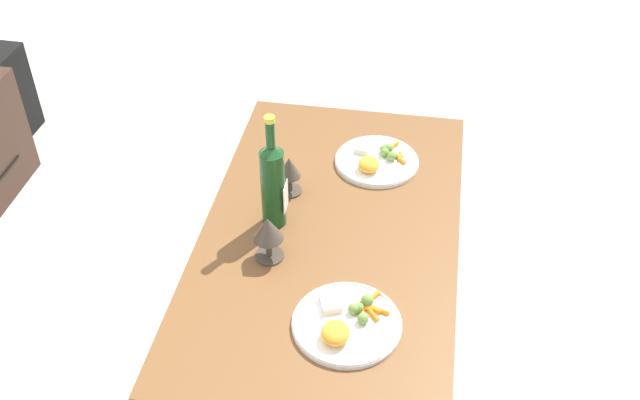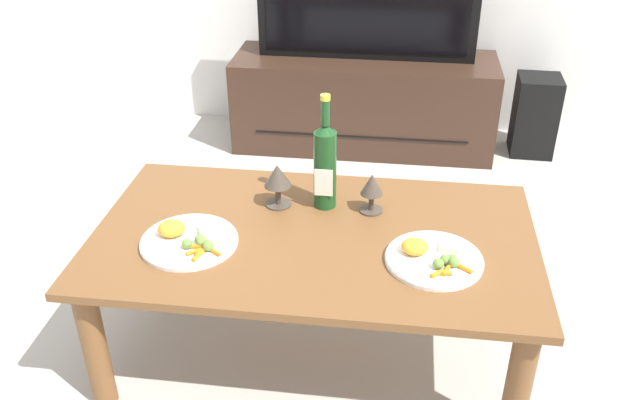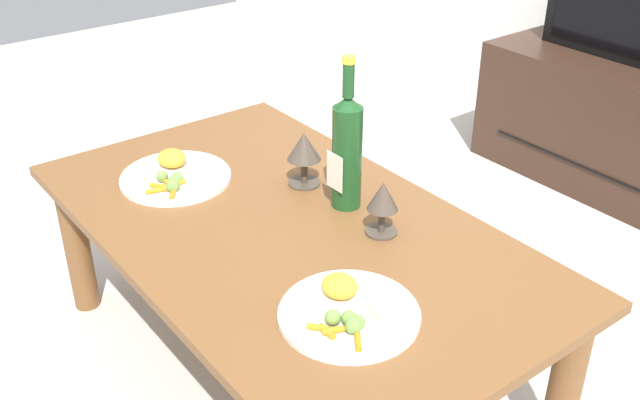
{
  "view_description": "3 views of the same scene",
  "coord_description": "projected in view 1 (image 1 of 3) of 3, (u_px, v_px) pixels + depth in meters",
  "views": [
    {
      "loc": [
        -1.59,
        -0.24,
        1.9
      ],
      "look_at": [
        0.01,
        0.03,
        0.54
      ],
      "focal_mm": 42.06,
      "sensor_mm": 36.0,
      "label": 1
    },
    {
      "loc": [
        0.23,
        -1.62,
        1.51
      ],
      "look_at": [
        0.01,
        0.06,
        0.52
      ],
      "focal_mm": 37.4,
      "sensor_mm": 36.0,
      "label": 2
    },
    {
      "loc": [
        1.19,
        -0.81,
        1.32
      ],
      "look_at": [
        0.03,
        0.07,
        0.5
      ],
      "focal_mm": 41.59,
      "sensor_mm": 36.0,
      "label": 3
    }
  ],
  "objects": [
    {
      "name": "ground_plane",
      "position": [
        329.0,
        330.0,
        2.45
      ],
      "size": [
        6.4,
        6.4,
        0.0
      ],
      "primitive_type": "plane",
      "color": "#B7B2A8"
    },
    {
      "name": "goblet_left",
      "position": [
        268.0,
        231.0,
        2.03
      ],
      "size": [
        0.08,
        0.08,
        0.14
      ],
      "color": "#473D33",
      "rests_on": "dining_table"
    },
    {
      "name": "dinner_plate_right",
      "position": [
        376.0,
        160.0,
        2.41
      ],
      "size": [
        0.27,
        0.27,
        0.05
      ],
      "color": "white",
      "rests_on": "dining_table"
    },
    {
      "name": "wine_bottle",
      "position": [
        273.0,
        182.0,
        2.11
      ],
      "size": [
        0.07,
        0.07,
        0.37
      ],
      "color": "#19471E",
      "rests_on": "dining_table"
    },
    {
      "name": "dinner_plate_left",
      "position": [
        346.0,
        323.0,
        1.89
      ],
      "size": [
        0.28,
        0.28,
        0.06
      ],
      "color": "white",
      "rests_on": "dining_table"
    },
    {
      "name": "goblet_right",
      "position": [
        289.0,
        170.0,
        2.25
      ],
      "size": [
        0.07,
        0.07,
        0.13
      ],
      "color": "#473D33",
      "rests_on": "dining_table"
    },
    {
      "name": "dining_table",
      "position": [
        330.0,
        248.0,
        2.21
      ],
      "size": [
        1.29,
        0.74,
        0.44
      ],
      "color": "brown",
      "rests_on": "ground_plane"
    },
    {
      "name": "floor_speaker",
      "position": [
        1.0,
        93.0,
        3.2
      ],
      "size": [
        0.21,
        0.21,
        0.4
      ],
      "primitive_type": "cube",
      "rotation": [
        0.0,
        0.0,
        -0.03
      ],
      "color": "black",
      "rests_on": "ground_plane"
    }
  ]
}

